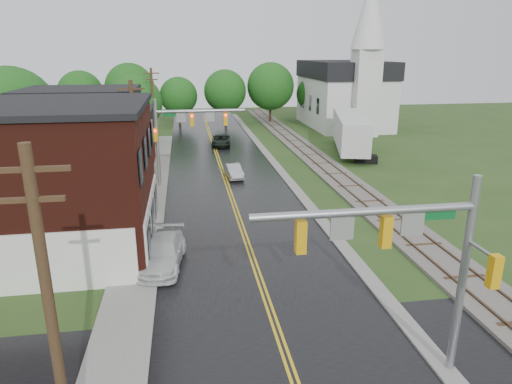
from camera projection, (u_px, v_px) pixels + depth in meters
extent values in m
cube|color=black|center=(224.00, 174.00, 41.86)|extent=(10.00, 90.00, 0.02)
cube|color=gray|center=(271.00, 160.00, 47.37)|extent=(0.80, 70.00, 0.12)
cube|color=gray|center=(151.00, 194.00, 36.22)|extent=(2.40, 50.00, 0.12)
cube|color=#42150E|center=(16.00, 184.00, 24.66)|extent=(14.00, 10.00, 8.00)
cube|color=silver|center=(152.00, 220.00, 26.46)|extent=(0.10, 9.50, 3.00)
cube|color=black|center=(3.00, 106.00, 23.43)|extent=(14.30, 10.30, 0.30)
cube|color=tan|center=(86.00, 154.00, 35.50)|extent=(8.00, 7.00, 6.40)
cube|color=#3F0F0C|center=(116.00, 143.00, 44.43)|extent=(7.00, 6.00, 4.40)
cube|color=silver|center=(343.00, 102.00, 67.36)|extent=(10.00, 16.00, 7.00)
cube|color=black|center=(345.00, 70.00, 65.96)|extent=(10.40, 16.40, 2.40)
cube|color=silver|center=(365.00, 94.00, 59.22)|extent=(3.20, 3.20, 11.00)
cone|color=silver|center=(370.00, 11.00, 56.24)|extent=(4.40, 4.40, 9.00)
cube|color=#59544C|center=(314.00, 157.00, 48.03)|extent=(3.20, 80.00, 0.20)
cube|color=#4C3828|center=(307.00, 156.00, 47.88)|extent=(0.10, 80.00, 0.12)
cube|color=#4C3828|center=(321.00, 156.00, 48.09)|extent=(0.10, 80.00, 0.12)
cylinder|color=gray|center=(463.00, 279.00, 15.22)|extent=(0.28, 0.28, 7.20)
cylinder|color=gray|center=(366.00, 212.00, 13.91)|extent=(7.20, 0.26, 0.26)
cube|color=orange|center=(386.00, 232.00, 14.22)|extent=(0.32, 0.30, 1.05)
cube|color=orange|center=(301.00, 237.00, 13.81)|extent=(0.32, 0.30, 1.05)
cube|color=gray|center=(412.00, 224.00, 14.29)|extent=(0.75, 0.06, 0.75)
cube|color=gray|center=(342.00, 228.00, 13.95)|extent=(0.75, 0.06, 0.75)
cube|color=#0C5926|center=(435.00, 215.00, 14.32)|extent=(1.40, 0.04, 0.30)
cylinder|color=gray|center=(157.00, 144.00, 37.12)|extent=(0.28, 0.28, 7.20)
cylinder|color=gray|center=(201.00, 111.00, 36.88)|extent=(7.20, 0.26, 0.26)
cube|color=orange|center=(192.00, 120.00, 36.99)|extent=(0.32, 0.30, 1.05)
cube|color=orange|center=(226.00, 119.00, 37.39)|extent=(0.32, 0.30, 1.05)
cube|color=gray|center=(181.00, 118.00, 36.80)|extent=(0.75, 0.06, 0.75)
cube|color=gray|center=(210.00, 117.00, 37.14)|extent=(0.75, 0.06, 0.75)
cube|color=#0C5926|center=(172.00, 115.00, 36.62)|extent=(1.40, 0.04, 0.30)
sphere|color=#FF0C0C|center=(192.00, 116.00, 36.72)|extent=(0.20, 0.20, 0.20)
cylinder|color=#382616|center=(52.00, 323.00, 11.22)|extent=(0.28, 0.28, 9.00)
cube|color=#382616|center=(28.00, 169.00, 10.06)|extent=(1.80, 0.12, 0.12)
cube|color=#382616|center=(33.00, 200.00, 10.27)|extent=(1.40, 0.12, 0.12)
cylinder|color=#382616|center=(136.00, 146.00, 31.96)|extent=(0.28, 0.28, 9.00)
cube|color=#382616|center=(131.00, 89.00, 30.80)|extent=(1.80, 0.12, 0.12)
cube|color=#382616|center=(132.00, 99.00, 31.01)|extent=(1.40, 0.12, 0.12)
cylinder|color=#382616|center=(153.00, 108.00, 52.71)|extent=(0.28, 0.28, 9.00)
cube|color=#382616|center=(151.00, 73.00, 51.54)|extent=(1.80, 0.12, 0.12)
cube|color=#382616|center=(152.00, 80.00, 51.75)|extent=(1.40, 0.12, 0.12)
cylinder|color=black|center=(19.00, 158.00, 40.56)|extent=(0.36, 0.36, 3.42)
sphere|color=#194E16|center=(12.00, 111.00, 39.31)|extent=(7.60, 7.60, 7.60)
sphere|color=#194E16|center=(19.00, 119.00, 39.22)|extent=(5.32, 5.32, 5.32)
cylinder|color=black|center=(85.00, 143.00, 48.80)|extent=(0.36, 0.36, 2.70)
sphere|color=#194E16|center=(81.00, 112.00, 47.82)|extent=(6.00, 6.00, 6.00)
sphere|color=#194E16|center=(87.00, 118.00, 47.69)|extent=(4.20, 4.20, 4.20)
cylinder|color=black|center=(138.00, 132.00, 55.18)|extent=(0.36, 0.36, 2.88)
sphere|color=#194E16|center=(135.00, 102.00, 54.13)|extent=(6.40, 6.40, 6.40)
sphere|color=#194E16|center=(140.00, 107.00, 54.01)|extent=(4.48, 4.48, 4.48)
imported|color=black|center=(221.00, 141.00, 53.90)|extent=(2.55, 4.81, 1.29)
imported|color=#AAABAF|center=(234.00, 171.00, 40.62)|extent=(1.59, 3.68, 1.18)
imported|color=silver|center=(162.00, 253.00, 23.93)|extent=(2.68, 5.31, 1.48)
cube|color=black|center=(366.00, 159.00, 45.99)|extent=(2.39, 1.70, 0.80)
cylinder|color=gray|center=(339.00, 143.00, 53.81)|extent=(0.16, 0.16, 0.80)
cube|color=silver|center=(350.00, 130.00, 50.07)|extent=(6.10, 13.57, 3.32)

